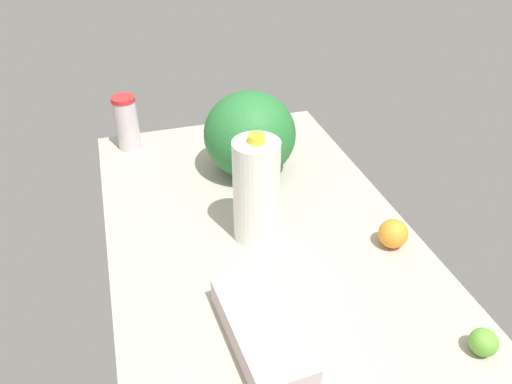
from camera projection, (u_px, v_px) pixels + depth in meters
countertop at (256, 228)px, 131.49cm from camera, size 120.00×76.00×3.00cm
milk_jug at (256, 191)px, 119.29cm from camera, size 11.27×11.27×28.48cm
egg_carton at (261, 332)px, 97.47cm from camera, size 29.34×13.94×6.13cm
watermelon at (250, 134)px, 145.04cm from camera, size 26.84×26.84×24.97cm
tumbler_cup at (127, 123)px, 158.96cm from camera, size 7.45×7.45×17.81cm
lime_loose at (483, 342)px, 95.75cm from camera, size 5.50×5.50×5.50cm
orange_far_back at (393, 234)px, 121.49cm from camera, size 7.21×7.21×7.21cm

